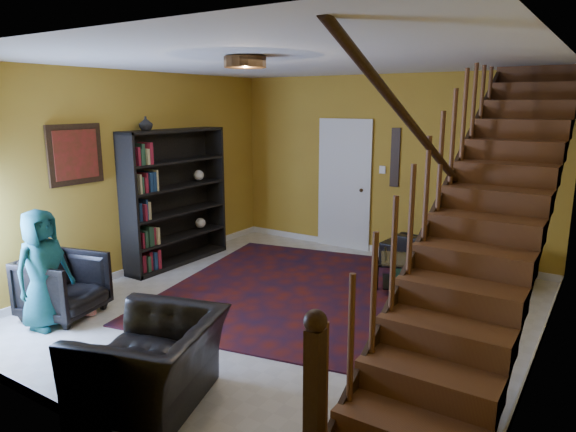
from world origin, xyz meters
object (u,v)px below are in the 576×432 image
bookshelf (176,200)px  armchair_right (151,364)px  sofa (449,255)px  armchair_left (63,286)px  coffee_table (425,274)px

bookshelf → armchair_right: size_ratio=1.83×
bookshelf → sofa: size_ratio=1.09×
bookshelf → armchair_left: size_ratio=2.56×
armchair_left → coffee_table: bearing=-60.6°
sofa → armchair_right: (-1.05, -4.55, 0.09)m
armchair_left → armchair_right: bearing=-121.0°
armchair_right → coffee_table: 3.78m
sofa → armchair_right: armchair_right is taller
bookshelf → sofa: (3.58, 1.70, -0.70)m
armchair_left → coffee_table: size_ratio=0.61×
bookshelf → armchair_left: (0.35, -2.16, -0.61)m
armchair_right → sofa: bearing=149.0°
sofa → armchair_left: size_ratio=2.35×
armchair_left → sofa: bearing=-53.3°
bookshelf → sofa: bearing=25.4°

